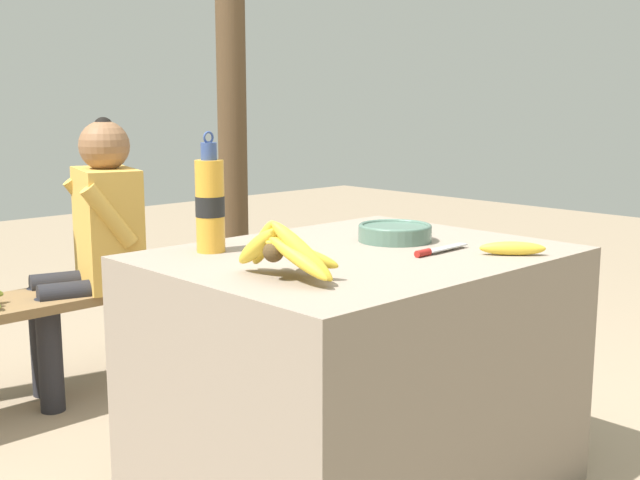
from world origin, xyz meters
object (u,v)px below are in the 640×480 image
object	(u,v)px
serving_bowl	(395,232)
knife	(434,250)
banana_bunch_ripe	(284,249)
seated_vendor	(96,237)
wooden_bench	(83,307)
loose_banana_front	(513,248)
water_bottle	(210,204)
support_post_far	(232,101)

from	to	relation	value
serving_bowl	knife	size ratio (longest dim) A/B	1.00
banana_bunch_ripe	knife	distance (m)	0.51
seated_vendor	banana_bunch_ripe	bearing A→B (deg)	96.69
knife	wooden_bench	xyz separation A→B (m)	(-0.35, 1.43, -0.37)
banana_bunch_ripe	wooden_bench	size ratio (longest dim) A/B	0.21
loose_banana_front	wooden_bench	size ratio (longest dim) A/B	0.10
banana_bunch_ripe	seated_vendor	world-z (taller)	seated_vendor
serving_bowl	wooden_bench	size ratio (longest dim) A/B	0.14
water_bottle	wooden_bench	bearing A→B (deg)	84.96
loose_banana_front	wooden_bench	distance (m)	1.70
support_post_far	seated_vendor	bearing A→B (deg)	-155.98
banana_bunch_ripe	knife	size ratio (longest dim) A/B	1.48
serving_bowl	loose_banana_front	xyz separation A→B (m)	(0.07, -0.37, -0.01)
wooden_bench	seated_vendor	xyz separation A→B (m)	(0.06, -0.02, 0.27)
wooden_bench	seated_vendor	bearing A→B (deg)	-17.60
loose_banana_front	knife	world-z (taller)	loose_banana_front
banana_bunch_ripe	water_bottle	distance (m)	0.41
water_bottle	seated_vendor	bearing A→B (deg)	81.32
water_bottle	loose_banana_front	bearing A→B (deg)	-47.15
water_bottle	knife	distance (m)	0.64
wooden_bench	support_post_far	distance (m)	1.39
wooden_bench	support_post_far	world-z (taller)	support_post_far
banana_bunch_ripe	loose_banana_front	bearing A→B (deg)	-18.55
knife	seated_vendor	world-z (taller)	seated_vendor
water_bottle	wooden_bench	world-z (taller)	water_bottle
loose_banana_front	wooden_bench	bearing A→B (deg)	107.10
serving_bowl	wooden_bench	xyz separation A→B (m)	(-0.42, 1.22, -0.39)
water_bottle	support_post_far	world-z (taller)	support_post_far
loose_banana_front	support_post_far	bearing A→B (deg)	74.05
knife	seated_vendor	xyz separation A→B (m)	(-0.29, 1.41, -0.11)
serving_bowl	water_bottle	distance (m)	0.57
water_bottle	knife	bearing A→B (deg)	-46.68
loose_banana_front	seated_vendor	size ratio (longest dim) A/B	0.15
water_bottle	seated_vendor	world-z (taller)	seated_vendor
loose_banana_front	support_post_far	size ratio (longest dim) A/B	0.07
banana_bunch_ripe	knife	world-z (taller)	banana_bunch_ripe
banana_bunch_ripe	support_post_far	xyz separation A→B (m)	(1.22, 1.80, 0.34)
serving_bowl	knife	bearing A→B (deg)	-109.75
serving_bowl	knife	distance (m)	0.23
seated_vendor	support_post_far	size ratio (longest dim) A/B	0.48
wooden_bench	serving_bowl	bearing A→B (deg)	-70.84
banana_bunch_ripe	serving_bowl	bearing A→B (deg)	14.98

